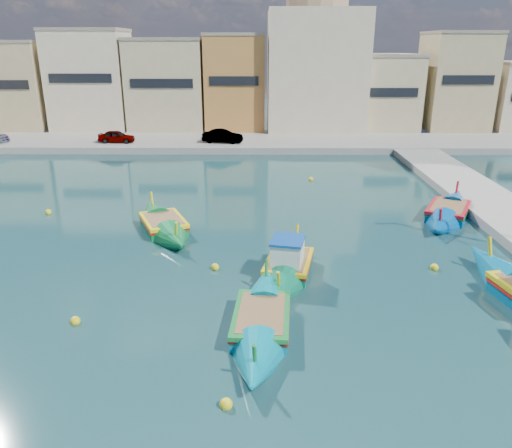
% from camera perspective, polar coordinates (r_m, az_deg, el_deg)
% --- Properties ---
extents(ground, '(160.00, 160.00, 0.00)m').
position_cam_1_polar(ground, '(18.75, -12.69, -10.28)').
color(ground, '#14383D').
rests_on(ground, ground).
extents(north_quay, '(80.00, 8.00, 0.60)m').
position_cam_1_polar(north_quay, '(48.76, -4.50, 9.23)').
color(north_quay, gray).
rests_on(north_quay, ground).
extents(north_townhouses, '(83.20, 7.87, 10.19)m').
position_cam_1_polar(north_townhouses, '(55.34, 3.18, 15.43)').
color(north_townhouses, tan).
rests_on(north_townhouses, ground).
extents(church_block, '(10.00, 10.00, 19.10)m').
position_cam_1_polar(church_block, '(56.06, 6.81, 18.88)').
color(church_block, beige).
rests_on(church_block, ground).
extents(parked_cars, '(26.06, 1.79, 1.22)m').
position_cam_1_polar(parked_cars, '(49.46, -18.11, 9.52)').
color(parked_cars, '#4C1919').
rests_on(parked_cars, north_quay).
extents(luzzu_blue_cabin, '(3.21, 7.51, 2.58)m').
position_cam_1_polar(luzzu_blue_cabin, '(21.48, 3.73, -4.79)').
color(luzzu_blue_cabin, '#0A6F4C').
rests_on(luzzu_blue_cabin, ground).
extents(luzzu_cyan_mid, '(5.61, 8.23, 2.45)m').
position_cam_1_polar(luzzu_cyan_mid, '(30.26, 21.07, 1.20)').
color(luzzu_cyan_mid, '#0055A2').
rests_on(luzzu_cyan_mid, ground).
extents(luzzu_green, '(4.82, 7.71, 2.39)m').
position_cam_1_polar(luzzu_green, '(26.66, -10.50, -0.22)').
color(luzzu_green, '#0B7739').
rests_on(luzzu_green, ground).
extents(luzzu_blue_south, '(2.39, 8.13, 2.32)m').
position_cam_1_polar(luzzu_blue_south, '(17.48, 0.62, -11.20)').
color(luzzu_blue_south, '#0087A2').
rests_on(luzzu_blue_south, ground).
extents(mooring_buoys, '(20.24, 24.18, 0.36)m').
position_cam_1_polar(mooring_buoys, '(23.30, -3.79, -3.38)').
color(mooring_buoys, yellow).
rests_on(mooring_buoys, ground).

